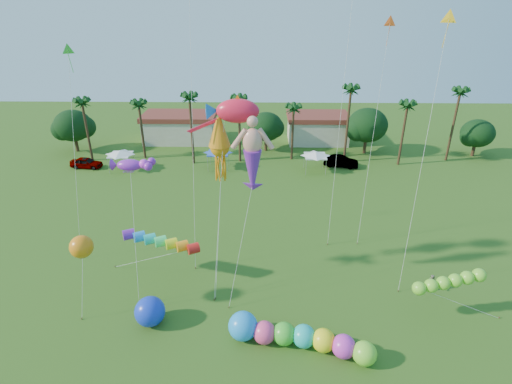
{
  "coord_description": "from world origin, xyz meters",
  "views": [
    {
      "loc": [
        0.5,
        -17.69,
        22.21
      ],
      "look_at": [
        0.0,
        10.0,
        9.0
      ],
      "focal_mm": 28.0,
      "sensor_mm": 36.0,
      "label": 1
    }
  ],
  "objects_px": {
    "blue_ball": "(150,311)",
    "car_b": "(341,161)",
    "caterpillar_inflatable": "(295,337)",
    "spectator_b": "(431,283)",
    "car_a": "(86,163)"
  },
  "relations": [
    {
      "from": "blue_ball",
      "to": "car_b",
      "type": "bearing_deg",
      "value": 58.33
    },
    {
      "from": "car_b",
      "to": "caterpillar_inflatable",
      "type": "height_order",
      "value": "caterpillar_inflatable"
    },
    {
      "from": "car_b",
      "to": "spectator_b",
      "type": "xyz_separation_m",
      "value": [
        2.68,
        -28.3,
        -0.05
      ]
    },
    {
      "from": "car_a",
      "to": "car_b",
      "type": "relative_size",
      "value": 0.92
    },
    {
      "from": "car_a",
      "to": "caterpillar_inflatable",
      "type": "relative_size",
      "value": 0.44
    },
    {
      "from": "car_b",
      "to": "caterpillar_inflatable",
      "type": "relative_size",
      "value": 0.48
    },
    {
      "from": "spectator_b",
      "to": "car_a",
      "type": "bearing_deg",
      "value": -152.58
    },
    {
      "from": "car_a",
      "to": "blue_ball",
      "type": "height_order",
      "value": "blue_ball"
    },
    {
      "from": "spectator_b",
      "to": "blue_ball",
      "type": "height_order",
      "value": "blue_ball"
    },
    {
      "from": "caterpillar_inflatable",
      "to": "spectator_b",
      "type": "bearing_deg",
      "value": 41.16
    },
    {
      "from": "car_a",
      "to": "car_b",
      "type": "distance_m",
      "value": 37.72
    },
    {
      "from": "car_b",
      "to": "car_a",
      "type": "bearing_deg",
      "value": 105.15
    },
    {
      "from": "car_a",
      "to": "spectator_b",
      "type": "xyz_separation_m",
      "value": [
        40.39,
        -27.19,
        -0.01
      ]
    },
    {
      "from": "car_b",
      "to": "blue_ball",
      "type": "distance_m",
      "value": 38.21
    },
    {
      "from": "car_b",
      "to": "caterpillar_inflatable",
      "type": "bearing_deg",
      "value": 178.42
    }
  ]
}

